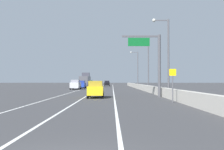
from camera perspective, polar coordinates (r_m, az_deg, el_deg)
name	(u,v)px	position (r m, az deg, el deg)	size (l,w,h in m)	color
ground_plane	(107,88)	(69.93, -1.07, -2.77)	(320.00, 320.00, 0.00)	#38383A
lane_stripe_left	(82,89)	(61.30, -6.37, -2.99)	(0.16, 130.00, 0.00)	silver
lane_stripe_center	(97,89)	(61.01, -3.10, -3.01)	(0.16, 130.00, 0.00)	silver
lane_stripe_right	(113,89)	(60.93, 0.19, -3.01)	(0.16, 130.00, 0.00)	silver
jersey_barrier_right	(149,89)	(46.35, 7.77, -2.91)	(0.60, 120.00, 1.10)	#B2ADA3
overhead_sign_gantry	(153,58)	(32.90, 8.63, 3.65)	(4.68, 0.36, 7.50)	#47474C
speed_advisory_sign	(172,83)	(24.59, 12.63, -1.63)	(0.60, 0.11, 3.00)	#4C4C51
lamp_post_right_second	(166,51)	(34.67, 11.33, 4.91)	(2.14, 0.44, 9.76)	#4C4C51
lamp_post_right_third	(147,62)	(53.71, 7.33, 2.75)	(2.14, 0.44, 9.76)	#4C4C51
lamp_post_right_fourth	(137,67)	(72.88, 5.19, 1.72)	(2.14, 0.44, 9.76)	#4C4C51
car_blue_0	(81,85)	(67.83, -6.46, -2.01)	(1.90, 4.22, 1.93)	#1E389E
car_silver_1	(75,85)	(59.86, -7.75, -2.02)	(2.01, 4.48, 2.13)	#B7B7BC
car_green_2	(90,83)	(92.38, -4.75, -1.73)	(2.04, 4.14, 2.10)	#196033
car_black_3	(107,83)	(92.62, -1.13, -1.79)	(1.99, 4.20, 1.89)	black
car_yellow_4	(95,89)	(31.01, -3.50, -3.04)	(1.83, 4.24, 1.93)	gold
box_truck	(85,81)	(76.89, -5.75, -1.18)	(2.66, 7.84, 4.23)	#4C4C51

